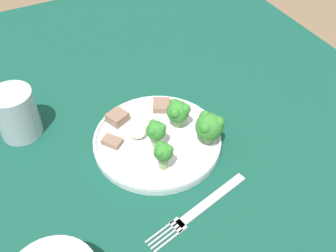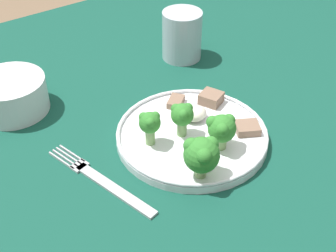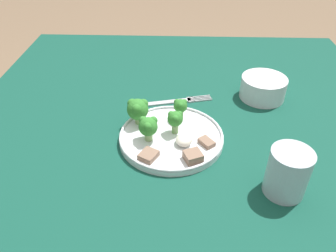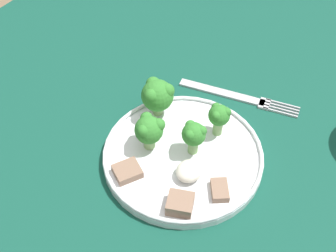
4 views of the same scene
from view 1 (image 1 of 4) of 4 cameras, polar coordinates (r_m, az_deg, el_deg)
table at (r=0.79m, az=-3.42°, el=-7.15°), size 1.26×1.09×0.72m
dinner_plate at (r=0.72m, az=-1.57°, el=-2.06°), size 0.23×0.23×0.02m
fork at (r=0.64m, az=4.64°, el=-11.90°), size 0.07×0.20×0.00m
drinking_glass at (r=0.77m, az=-21.06°, el=1.42°), size 0.08×0.08×0.09m
broccoli_floret_near_rim_left at (r=0.68m, az=-1.75°, el=-0.72°), size 0.04×0.03×0.06m
broccoli_floret_center_left at (r=0.72m, az=1.44°, el=2.13°), size 0.04×0.04×0.06m
broccoli_floret_back_left at (r=0.69m, az=6.01°, el=-0.02°), size 0.05×0.05×0.06m
broccoli_floret_front_left at (r=0.65m, az=-0.68°, el=-3.90°), size 0.03×0.03×0.05m
meat_slice_front_slice at (r=0.71m, az=-8.10°, el=-2.25°), size 0.04×0.04×0.01m
meat_slice_middle_slice at (r=0.75m, az=-7.35°, el=1.25°), size 0.04×0.04×0.02m
meat_slice_rear_slice at (r=0.77m, az=-0.97°, el=3.04°), size 0.05×0.05×0.01m
sauce_dollop at (r=0.72m, az=-4.46°, el=-0.62°), size 0.04×0.04×0.02m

